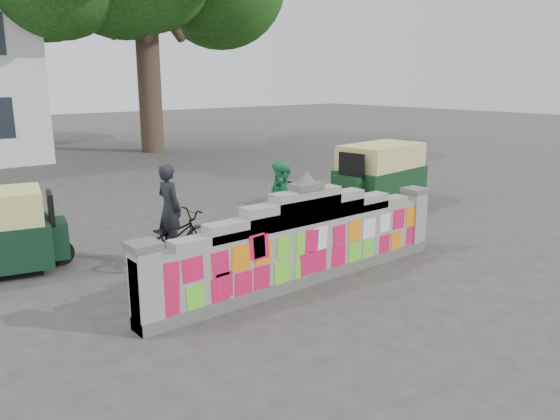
# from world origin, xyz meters

# --- Properties ---
(ground) EXTENTS (100.00, 100.00, 0.00)m
(ground) POSITION_xyz_m (0.00, 0.00, 0.00)
(ground) COLOR #383533
(ground) RESTS_ON ground
(parapet_wall) EXTENTS (6.48, 0.44, 2.01)m
(parapet_wall) POSITION_xyz_m (-0.00, -0.01, 0.75)
(parapet_wall) COLOR #4C4C49
(parapet_wall) RESTS_ON ground
(cyclist_bike) EXTENTS (1.98, 0.87, 1.01)m
(cyclist_bike) POSITION_xyz_m (-1.32, 2.45, 0.50)
(cyclist_bike) COLOR black
(cyclist_bike) RESTS_ON ground
(cyclist_rider) EXTENTS (0.47, 0.66, 1.71)m
(cyclist_rider) POSITION_xyz_m (-1.32, 2.45, 0.85)
(cyclist_rider) COLOR black
(cyclist_rider) RESTS_ON ground
(pedestrian) EXTENTS (0.79, 0.96, 1.81)m
(pedestrian) POSITION_xyz_m (1.15, 2.06, 0.91)
(pedestrian) COLOR #27925F
(pedestrian) RESTS_ON ground
(rickshaw_right) EXTENTS (3.20, 1.77, 1.73)m
(rickshaw_right) POSITION_xyz_m (5.66, 3.23, 0.90)
(rickshaw_right) COLOR #103218
(rickshaw_right) RESTS_ON ground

